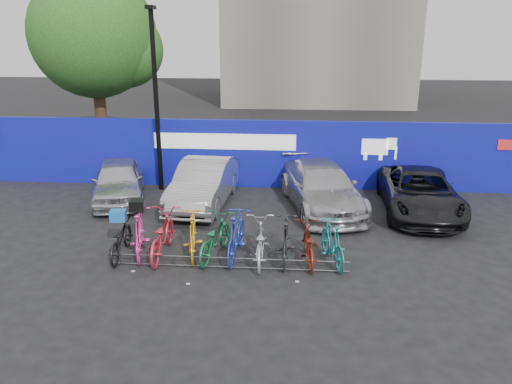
# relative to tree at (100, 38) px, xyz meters

# --- Properties ---
(ground) EXTENTS (100.00, 100.00, 0.00)m
(ground) POSITION_rel_tree_xyz_m (6.77, -10.06, -5.07)
(ground) COLOR black
(ground) RESTS_ON ground
(hoarding) EXTENTS (22.00, 0.18, 2.40)m
(hoarding) POSITION_rel_tree_xyz_m (6.78, -4.06, -3.86)
(hoarding) COLOR #0B1A99
(hoarding) RESTS_ON ground
(tree) EXTENTS (5.40, 5.20, 7.80)m
(tree) POSITION_rel_tree_xyz_m (0.00, 0.00, 0.00)
(tree) COLOR #382314
(tree) RESTS_ON ground
(lamppost) EXTENTS (0.25, 0.50, 6.11)m
(lamppost) POSITION_rel_tree_xyz_m (3.57, -4.66, -1.80)
(lamppost) COLOR black
(lamppost) RESTS_ON ground
(bike_rack) EXTENTS (5.60, 0.03, 0.30)m
(bike_rack) POSITION_rel_tree_xyz_m (6.77, -10.66, -4.91)
(bike_rack) COLOR #595B60
(bike_rack) RESTS_ON ground
(car_0) EXTENTS (2.64, 4.20, 1.33)m
(car_0) POSITION_rel_tree_xyz_m (2.51, -5.91, -4.40)
(car_0) COLOR #B1B2B6
(car_0) RESTS_ON ground
(car_1) EXTENTS (1.81, 4.41, 1.42)m
(car_1) POSITION_rel_tree_xyz_m (5.38, -6.15, -4.36)
(car_1) COLOR #9E9DA2
(car_1) RESTS_ON ground
(car_2) EXTENTS (2.94, 5.10, 1.39)m
(car_2) POSITION_rel_tree_xyz_m (9.10, -6.19, -4.37)
(car_2) COLOR #A9A8AD
(car_2) RESTS_ON ground
(car_3) EXTENTS (2.38, 4.77, 1.30)m
(car_3) POSITION_rel_tree_xyz_m (12.07, -6.34, -4.42)
(car_3) COLOR black
(car_3) RESTS_ON ground
(bike_0) EXTENTS (0.74, 1.82, 0.93)m
(bike_0) POSITION_rel_tree_xyz_m (4.03, -10.16, -4.60)
(bike_0) COLOR black
(bike_0) RESTS_ON ground
(bike_1) EXTENTS (0.98, 2.01, 1.17)m
(bike_1) POSITION_rel_tree_xyz_m (4.48, -10.03, -4.49)
(bike_1) COLOR #EF3C99
(bike_1) RESTS_ON ground
(bike_2) EXTENTS (0.76, 2.11, 1.10)m
(bike_2) POSITION_rel_tree_xyz_m (5.04, -10.06, -4.52)
(bike_2) COLOR #C82A3C
(bike_2) RESTS_ON ground
(bike_3) EXTENTS (0.82, 1.91, 1.11)m
(bike_3) POSITION_rel_tree_xyz_m (5.80, -9.97, -4.51)
(bike_3) COLOR yellow
(bike_3) RESTS_ON ground
(bike_4) EXTENTS (1.07, 2.03, 1.02)m
(bike_4) POSITION_rel_tree_xyz_m (6.34, -10.00, -4.56)
(bike_4) COLOR #18693D
(bike_4) RESTS_ON ground
(bike_5) EXTENTS (0.71, 2.01, 1.18)m
(bike_5) POSITION_rel_tree_xyz_m (6.88, -10.03, -4.48)
(bike_5) COLOR #2436A1
(bike_5) RESTS_ON ground
(bike_6) EXTENTS (0.77, 1.97, 1.02)m
(bike_6) POSITION_rel_tree_xyz_m (7.46, -10.18, -4.56)
(bike_6) COLOR #AFB2B7
(bike_6) RESTS_ON ground
(bike_7) EXTENTS (0.54, 1.83, 1.10)m
(bike_7) POSITION_rel_tree_xyz_m (8.08, -10.09, -4.52)
(bike_7) COLOR #262629
(bike_7) RESTS_ON ground
(bike_8) EXTENTS (0.75, 1.79, 0.92)m
(bike_8) POSITION_rel_tree_xyz_m (8.63, -10.11, -4.61)
(bike_8) COLOR maroon
(bike_8) RESTS_ON ground
(bike_9) EXTENTS (0.89, 1.82, 1.06)m
(bike_9) POSITION_rel_tree_xyz_m (9.20, -10.14, -4.54)
(bike_9) COLOR #1A7C7E
(bike_9) RESTS_ON ground
(cargo_crate) EXTENTS (0.41, 0.33, 0.27)m
(cargo_crate) POSITION_rel_tree_xyz_m (4.03, -10.16, -4.00)
(cargo_crate) COLOR #1A60B5
(cargo_crate) RESTS_ON bike_0
(cargo_topcase) EXTENTS (0.39, 0.35, 0.26)m
(cargo_topcase) POSITION_rel_tree_xyz_m (4.48, -10.03, -3.77)
(cargo_topcase) COLOR black
(cargo_topcase) RESTS_ON bike_1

